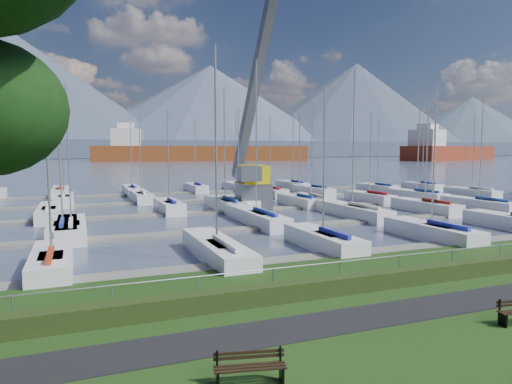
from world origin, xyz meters
TOP-DOWN VIEW (x-y plane):
  - path at (0.00, -3.00)m, footprint 160.00×2.00m
  - water at (0.00, 260.00)m, footprint 800.00×540.00m
  - hedge at (0.00, -0.40)m, footprint 80.00×0.70m
  - fence at (0.00, 0.00)m, footprint 80.00×0.04m
  - foothill at (0.00, 330.00)m, footprint 900.00×80.00m
  - mountains at (7.35, 404.62)m, footprint 1190.00×360.00m
  - docks at (0.00, 26.00)m, footprint 90.00×41.60m
  - bench_left at (-7.13, -5.72)m, footprint 1.85×0.81m
  - crane at (6.00, 28.05)m, footprint 4.92×13.34m
  - cargo_ship_mid at (46.04, 217.54)m, footprint 110.94×35.17m
  - cargo_ship_east at (181.78, 182.82)m, footprint 76.94×42.07m
  - sailboat_fleet at (-2.18, 28.44)m, footprint 75.99×50.17m

SIDE VIEW (x-z plane):
  - water at x=0.00m, z-range -0.50..-0.30m
  - docks at x=0.00m, z-range -0.34..-0.09m
  - path at x=0.00m, z-range -0.01..0.03m
  - hedge at x=0.00m, z-range 0.00..0.70m
  - bench_left at x=-7.13m, z-range -0.01..0.84m
  - fence at x=0.00m, z-range 1.18..1.22m
  - cargo_ship_mid at x=46.04m, z-range -7.29..14.21m
  - cargo_ship_east at x=181.78m, z-range -6.93..14.57m
  - sailboat_fleet at x=-2.18m, z-range -1.41..12.06m
  - crane at x=6.00m, z-range -5.85..16.50m
  - foothill at x=0.00m, z-range 0.00..12.00m
  - mountains at x=7.35m, z-range -10.82..104.18m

